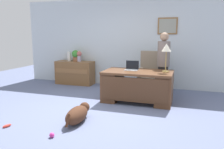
{
  "coord_description": "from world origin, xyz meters",
  "views": [
    {
      "loc": [
        1.75,
        -4.28,
        1.61
      ],
      "look_at": [
        0.24,
        0.3,
        0.75
      ],
      "focal_mm": 36.25,
      "sensor_mm": 36.0,
      "label": 1
    }
  ],
  "objects_px": {
    "person_standing": "(163,64)",
    "dog_toy_ball": "(52,135)",
    "dog_lying": "(78,114)",
    "vase_empty": "(69,56)",
    "vase_with_flowers": "(79,56)",
    "dog_toy_bone": "(7,126)",
    "potted_plant": "(76,55)",
    "laptop": "(132,68)",
    "credenza": "(75,73)",
    "armchair": "(150,75)",
    "desk": "(138,85)",
    "desk_lamp": "(166,49)"
  },
  "relations": [
    {
      "from": "dog_lying",
      "to": "vase_empty",
      "type": "relative_size",
      "value": 2.85
    },
    {
      "from": "dog_lying",
      "to": "person_standing",
      "type": "bearing_deg",
      "value": 60.86
    },
    {
      "from": "desk",
      "to": "credenza",
      "type": "xyz_separation_m",
      "value": [
        -2.35,
        1.3,
        -0.03
      ]
    },
    {
      "from": "person_standing",
      "to": "dog_toy_ball",
      "type": "xyz_separation_m",
      "value": [
        -1.4,
        -3.03,
        -0.82
      ]
    },
    {
      "from": "dog_toy_bone",
      "to": "vase_empty",
      "type": "bearing_deg",
      "value": 101.05
    },
    {
      "from": "credenza",
      "to": "dog_lying",
      "type": "xyz_separation_m",
      "value": [
        1.58,
        -2.95,
        -0.22
      ]
    },
    {
      "from": "person_standing",
      "to": "dog_lying",
      "type": "relative_size",
      "value": 1.91
    },
    {
      "from": "vase_empty",
      "to": "dog_toy_bone",
      "type": "bearing_deg",
      "value": -78.95
    },
    {
      "from": "vase_with_flowers",
      "to": "laptop",
      "type": "bearing_deg",
      "value": -30.1
    },
    {
      "from": "vase_with_flowers",
      "to": "dog_toy_bone",
      "type": "relative_size",
      "value": 2.07
    },
    {
      "from": "dog_toy_ball",
      "to": "dog_toy_bone",
      "type": "height_order",
      "value": "dog_toy_ball"
    },
    {
      "from": "dog_lying",
      "to": "desk_lamp",
      "type": "distance_m",
      "value": 2.5
    },
    {
      "from": "credenza",
      "to": "dog_lying",
      "type": "distance_m",
      "value": 3.35
    },
    {
      "from": "vase_empty",
      "to": "laptop",
      "type": "bearing_deg",
      "value": -26.21
    },
    {
      "from": "dog_lying",
      "to": "vase_with_flowers",
      "type": "bearing_deg",
      "value": 115.65
    },
    {
      "from": "person_standing",
      "to": "laptop",
      "type": "bearing_deg",
      "value": -142.39
    },
    {
      "from": "armchair",
      "to": "desk_lamp",
      "type": "xyz_separation_m",
      "value": [
        0.49,
        -0.9,
        0.76
      ]
    },
    {
      "from": "dog_lying",
      "to": "potted_plant",
      "type": "height_order",
      "value": "potted_plant"
    },
    {
      "from": "desk",
      "to": "vase_with_flowers",
      "type": "distance_m",
      "value": 2.6
    },
    {
      "from": "desk",
      "to": "dog_lying",
      "type": "xyz_separation_m",
      "value": [
        -0.77,
        -1.64,
        -0.25
      ]
    },
    {
      "from": "desk",
      "to": "person_standing",
      "type": "distance_m",
      "value": 0.97
    },
    {
      "from": "credenza",
      "to": "dog_toy_bone",
      "type": "relative_size",
      "value": 7.7
    },
    {
      "from": "desk",
      "to": "vase_empty",
      "type": "relative_size",
      "value": 5.35
    },
    {
      "from": "vase_with_flowers",
      "to": "potted_plant",
      "type": "relative_size",
      "value": 0.92
    },
    {
      "from": "credenza",
      "to": "vase_with_flowers",
      "type": "bearing_deg",
      "value": 0.49
    },
    {
      "from": "dog_toy_ball",
      "to": "dog_toy_bone",
      "type": "distance_m",
      "value": 0.98
    },
    {
      "from": "laptop",
      "to": "dog_toy_ball",
      "type": "relative_size",
      "value": 4.0
    },
    {
      "from": "laptop",
      "to": "potted_plant",
      "type": "height_order",
      "value": "potted_plant"
    },
    {
      "from": "potted_plant",
      "to": "credenza",
      "type": "bearing_deg",
      "value": -177.94
    },
    {
      "from": "person_standing",
      "to": "dog_toy_bone",
      "type": "relative_size",
      "value": 10.39
    },
    {
      "from": "credenza",
      "to": "laptop",
      "type": "xyz_separation_m",
      "value": [
        2.17,
        -1.16,
        0.42
      ]
    },
    {
      "from": "vase_with_flowers",
      "to": "dog_toy_bone",
      "type": "xyz_separation_m",
      "value": [
        0.34,
        -3.55,
        -0.91
      ]
    },
    {
      "from": "person_standing",
      "to": "laptop",
      "type": "distance_m",
      "value": 0.89
    },
    {
      "from": "credenza",
      "to": "person_standing",
      "type": "relative_size",
      "value": 0.74
    },
    {
      "from": "vase_empty",
      "to": "credenza",
      "type": "bearing_deg",
      "value": -0.42
    },
    {
      "from": "armchair",
      "to": "dog_lying",
      "type": "relative_size",
      "value": 1.32
    },
    {
      "from": "potted_plant",
      "to": "armchair",
      "type": "bearing_deg",
      "value": -7.11
    },
    {
      "from": "laptop",
      "to": "potted_plant",
      "type": "xyz_separation_m",
      "value": [
        -2.13,
        1.16,
        0.15
      ]
    },
    {
      "from": "desk_lamp",
      "to": "dog_toy_ball",
      "type": "bearing_deg",
      "value": -121.64
    },
    {
      "from": "person_standing",
      "to": "dog_lying",
      "type": "height_order",
      "value": "person_standing"
    },
    {
      "from": "vase_with_flowers",
      "to": "credenza",
      "type": "bearing_deg",
      "value": -179.51
    },
    {
      "from": "vase_empty",
      "to": "potted_plant",
      "type": "distance_m",
      "value": 0.24
    },
    {
      "from": "dog_lying",
      "to": "dog_toy_bone",
      "type": "height_order",
      "value": "dog_lying"
    },
    {
      "from": "vase_with_flowers",
      "to": "dog_toy_ball",
      "type": "bearing_deg",
      "value": -70.19
    },
    {
      "from": "dog_lying",
      "to": "potted_plant",
      "type": "distance_m",
      "value": 3.42
    },
    {
      "from": "person_standing",
      "to": "desk_lamp",
      "type": "relative_size",
      "value": 2.52
    },
    {
      "from": "desk",
      "to": "armchair",
      "type": "distance_m",
      "value": 1.01
    },
    {
      "from": "desk",
      "to": "potted_plant",
      "type": "relative_size",
      "value": 4.52
    },
    {
      "from": "armchair",
      "to": "vase_empty",
      "type": "xyz_separation_m",
      "value": [
        -2.69,
        0.31,
        0.4
      ]
    },
    {
      "from": "person_standing",
      "to": "dog_toy_ball",
      "type": "distance_m",
      "value": 3.44
    }
  ]
}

